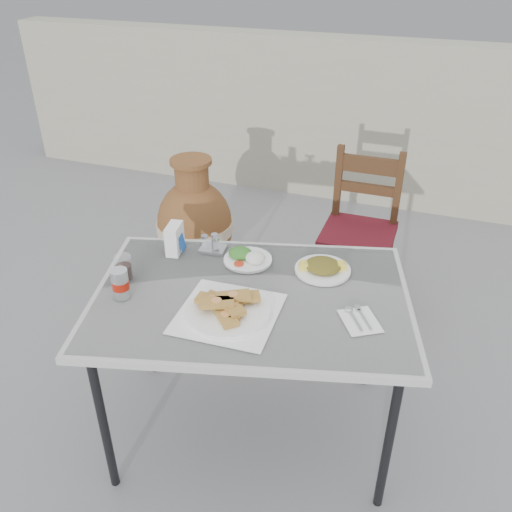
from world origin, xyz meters
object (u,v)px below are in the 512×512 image
(salad_rice_plate, at_px, (247,257))
(napkin_holder, at_px, (175,239))
(cafe_table, at_px, (251,305))
(cola_glass, at_px, (124,269))
(condiment_caddy, at_px, (212,245))
(pide_plate, at_px, (228,306))
(salad_chopped_plate, at_px, (323,267))
(chair, at_px, (360,229))
(terracotta_urn, at_px, (195,227))
(soda_can, at_px, (120,283))

(salad_rice_plate, distance_m, napkin_holder, 0.31)
(cafe_table, relative_size, salad_rice_plate, 6.75)
(cafe_table, bearing_deg, cola_glass, -172.59)
(salad_rice_plate, bearing_deg, condiment_caddy, 170.16)
(pide_plate, relative_size, salad_chopped_plate, 1.61)
(pide_plate, bearing_deg, chair, 78.68)
(salad_rice_plate, height_order, cola_glass, cola_glass)
(pide_plate, height_order, napkin_holder, napkin_holder)
(salad_rice_plate, xyz_separation_m, chair, (0.31, 0.91, -0.28))
(cafe_table, bearing_deg, condiment_caddy, 136.96)
(pide_plate, height_order, salad_chopped_plate, pide_plate)
(chair, bearing_deg, cola_glass, -120.80)
(pide_plate, relative_size, chair, 0.41)
(cafe_table, xyz_separation_m, terracotta_urn, (-0.71, 0.99, -0.29))
(salad_rice_plate, bearing_deg, chair, 71.00)
(terracotta_urn, bearing_deg, chair, 8.25)
(cafe_table, relative_size, salad_chopped_plate, 6.05)
(soda_can, bearing_deg, condiment_caddy, 66.79)
(salad_chopped_plate, bearing_deg, terracotta_urn, 141.08)
(cafe_table, height_order, salad_chopped_plate, salad_chopped_plate)
(cafe_table, distance_m, pide_plate, 0.16)
(pide_plate, xyz_separation_m, condiment_caddy, (-0.23, 0.38, -0.01))
(condiment_caddy, height_order, terracotta_urn, condiment_caddy)
(salad_rice_plate, bearing_deg, cola_glass, -144.97)
(salad_rice_plate, bearing_deg, terracotta_urn, 128.72)
(salad_chopped_plate, distance_m, soda_can, 0.77)
(cafe_table, relative_size, terracotta_urn, 1.70)
(napkin_holder, distance_m, condiment_caddy, 0.16)
(cola_glass, xyz_separation_m, terracotta_urn, (-0.22, 1.05, -0.39))
(cola_glass, bearing_deg, pide_plate, -9.04)
(chair, bearing_deg, salad_rice_plate, -108.93)
(soda_can, bearing_deg, salad_rice_plate, 48.37)
(condiment_caddy, bearing_deg, soda_can, -113.21)
(salad_chopped_plate, bearing_deg, napkin_holder, -174.22)
(salad_rice_plate, relative_size, condiment_caddy, 1.72)
(salad_rice_plate, height_order, napkin_holder, napkin_holder)
(salad_rice_plate, xyz_separation_m, cola_glass, (-0.40, -0.28, 0.02))
(salad_chopped_plate, distance_m, cola_glass, 0.76)
(napkin_holder, bearing_deg, salad_rice_plate, -2.99)
(salad_rice_plate, bearing_deg, napkin_holder, -173.55)
(salad_chopped_plate, bearing_deg, salad_rice_plate, -174.90)
(cafe_table, distance_m, salad_chopped_plate, 0.33)
(pide_plate, distance_m, salad_chopped_plate, 0.45)
(pide_plate, xyz_separation_m, salad_rice_plate, (-0.06, 0.35, -0.01))
(salad_rice_plate, distance_m, salad_chopped_plate, 0.30)
(salad_chopped_plate, xyz_separation_m, condiment_caddy, (-0.47, 0.00, 0.01))
(terracotta_urn, bearing_deg, condiment_caddy, -58.57)
(salad_rice_plate, relative_size, terracotta_urn, 0.25)
(condiment_caddy, relative_size, chair, 0.13)
(napkin_holder, height_order, condiment_caddy, napkin_holder)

